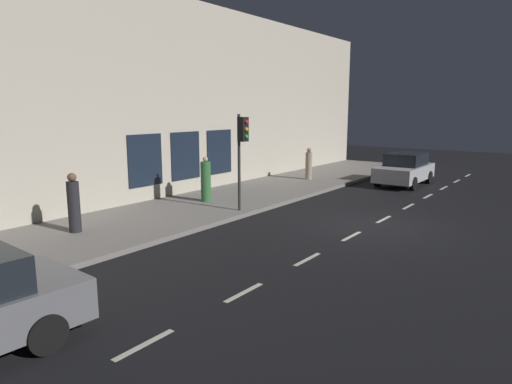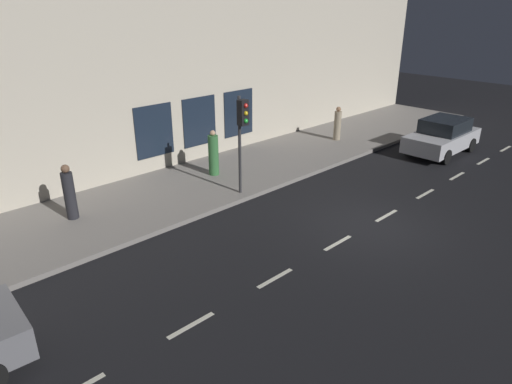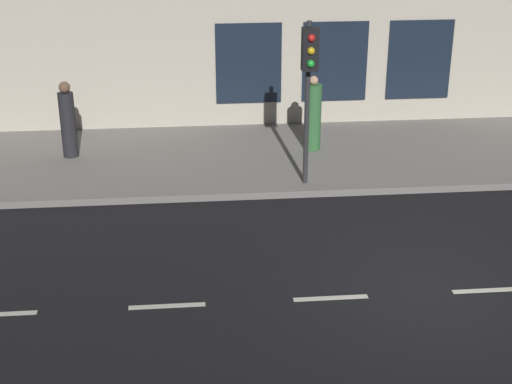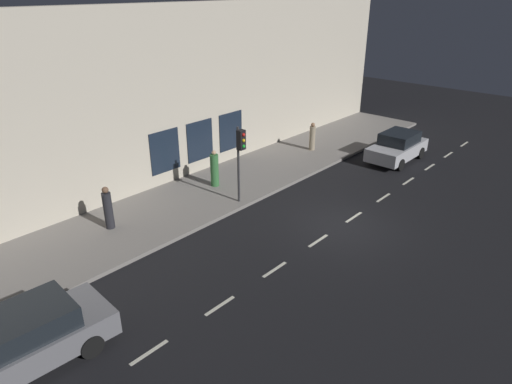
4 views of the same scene
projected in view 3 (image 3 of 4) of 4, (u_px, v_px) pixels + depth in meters
The scene contains 6 objects.
ground_plane at pixel (428, 293), 12.38m from camera, with size 60.00×60.00×0.00m, color black.
sidewalk at pixel (350, 155), 18.07m from camera, with size 4.50×32.00×0.15m.
lane_centre_line at pixel (489, 290), 12.46m from camera, with size 0.12×27.20×0.01m.
traffic_light at pixel (309, 67), 15.17m from camera, with size 0.45×0.32×3.41m.
pedestrian_0 at pixel (68, 122), 17.45m from camera, with size 0.44×0.44×1.76m.
pedestrian_2 at pixel (313, 116), 17.90m from camera, with size 0.55×0.55×1.77m.
Camera 3 is at (-10.43, 3.77, 6.38)m, focal length 53.87 mm.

